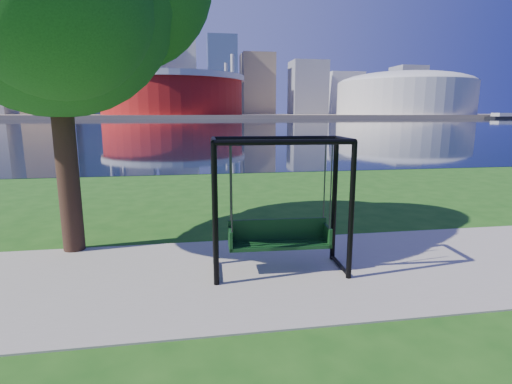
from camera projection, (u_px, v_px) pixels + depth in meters
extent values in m
plane|color=#1E5114|center=(260.00, 264.00, 7.88)|extent=(900.00, 900.00, 0.00)
cube|color=#9E937F|center=(265.00, 273.00, 7.39)|extent=(120.00, 4.00, 0.03)
cube|color=black|center=(194.00, 124.00, 106.58)|extent=(900.00, 180.00, 0.02)
cube|color=#937F60|center=(190.00, 116.00, 303.79)|extent=(900.00, 228.00, 2.00)
cylinder|color=maroon|center=(173.00, 95.00, 231.15)|extent=(80.00, 80.00, 22.00)
cylinder|color=silver|center=(172.00, 78.00, 229.30)|extent=(83.00, 83.00, 3.00)
cylinder|color=silver|center=(226.00, 89.00, 253.86)|extent=(2.00, 2.00, 32.00)
cylinder|color=silver|center=(119.00, 88.00, 243.27)|extent=(2.00, 2.00, 32.00)
cylinder|color=silver|center=(106.00, 84.00, 206.50)|extent=(2.00, 2.00, 32.00)
cylinder|color=silver|center=(233.00, 85.00, 217.09)|extent=(2.00, 2.00, 32.00)
cylinder|color=beige|center=(404.00, 99.00, 254.67)|extent=(84.00, 84.00, 20.00)
ellipsoid|color=beige|center=(405.00, 84.00, 252.92)|extent=(84.00, 84.00, 15.12)
cube|color=#998466|center=(41.00, 49.00, 273.16)|extent=(26.00, 26.00, 88.00)
cube|color=slate|center=(94.00, 50.00, 301.49)|extent=(30.00, 24.00, 95.00)
cube|color=gray|center=(133.00, 64.00, 289.20)|extent=(24.00, 24.00, 72.00)
cube|color=silver|center=(176.00, 64.00, 322.28)|extent=(32.00, 28.00, 80.00)
cube|color=slate|center=(222.00, 76.00, 305.86)|extent=(22.00, 22.00, 58.00)
cube|color=#998466|center=(257.00, 84.00, 326.17)|extent=(26.00, 26.00, 48.00)
cube|color=gray|center=(308.00, 88.00, 323.51)|extent=(28.00, 24.00, 42.00)
cube|color=silver|center=(343.00, 94.00, 354.72)|extent=(30.00, 26.00, 36.00)
cube|color=gray|center=(407.00, 91.00, 343.03)|extent=(24.00, 24.00, 40.00)
cube|color=#998466|center=(438.00, 96.00, 364.75)|extent=(26.00, 26.00, 32.00)
cylinder|color=black|center=(215.00, 217.00, 6.64)|extent=(0.10, 0.10, 2.46)
cylinder|color=black|center=(351.00, 213.00, 6.91)|extent=(0.10, 0.10, 2.46)
cylinder|color=black|center=(214.00, 204.00, 7.58)|extent=(0.10, 0.10, 2.46)
cylinder|color=black|center=(334.00, 201.00, 7.85)|extent=(0.10, 0.10, 2.46)
cylinder|color=black|center=(286.00, 142.00, 6.54)|extent=(2.35, 0.21, 0.10)
cylinder|color=black|center=(276.00, 139.00, 7.47)|extent=(2.35, 0.21, 0.10)
cylinder|color=black|center=(213.00, 141.00, 6.87)|extent=(0.14, 0.97, 0.10)
cylinder|color=black|center=(216.00, 270.00, 7.33)|extent=(0.12, 0.96, 0.08)
cylinder|color=black|center=(345.00, 140.00, 7.14)|extent=(0.14, 0.97, 0.10)
cylinder|color=black|center=(340.00, 265.00, 7.60)|extent=(0.12, 0.96, 0.08)
cube|color=black|center=(279.00, 245.00, 7.38)|extent=(1.89, 0.57, 0.06)
cube|color=black|center=(278.00, 229.00, 7.54)|extent=(1.87, 0.14, 0.41)
cube|color=black|center=(230.00, 239.00, 7.25)|extent=(0.08, 0.48, 0.36)
cube|color=black|center=(327.00, 235.00, 7.45)|extent=(0.08, 0.48, 0.36)
cylinder|color=#2E2E32|center=(232.00, 190.00, 6.87)|extent=(0.03, 0.03, 1.55)
cylinder|color=#2E2E32|center=(331.00, 188.00, 7.07)|extent=(0.03, 0.03, 1.55)
cylinder|color=#2E2E32|center=(230.00, 186.00, 7.26)|extent=(0.03, 0.03, 1.55)
cylinder|color=#2E2E32|center=(325.00, 184.00, 7.46)|extent=(0.03, 0.03, 1.55)
cylinder|color=black|center=(65.00, 148.00, 8.22)|extent=(0.44, 0.44, 4.44)
sphere|color=#184B16|center=(57.00, 3.00, 6.72)|extent=(3.23, 3.23, 3.23)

